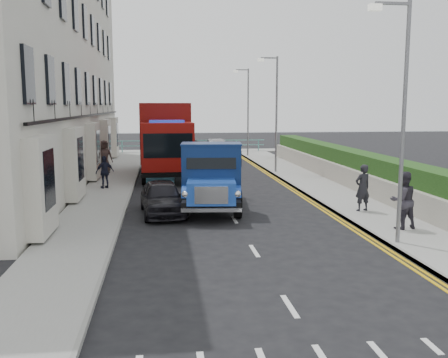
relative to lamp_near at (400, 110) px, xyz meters
The scene contains 22 objects.
ground 6.12m from the lamp_near, 154.42° to the left, with size 120.00×120.00×0.00m, color black.
pavement_west 14.98m from the lamp_near, 130.45° to the left, with size 2.40×38.00×0.12m, color gray.
pavement_east 11.74m from the lamp_near, 84.17° to the left, with size 2.60×38.00×0.12m, color gray.
promenade 31.53m from the lamp_near, 97.67° to the left, with size 30.00×2.50×0.12m, color gray.
sea_plane 62.27m from the lamp_near, 93.85° to the left, with size 120.00×120.00×0.00m, color slate.
terrace_west 20.52m from the lamp_near, 132.29° to the left, with size 6.31×30.20×14.25m.
garden_east 11.82m from the lamp_near, 74.59° to the left, with size 1.45×28.00×1.75m.
seafront_railing 30.68m from the lamp_near, 97.88° to the left, with size 13.00×0.08×1.11m.
lamp_near is the anchor object (origin of this frame).
lamp_mid 16.00m from the lamp_near, 90.00° to the left, with size 1.23×0.18×7.00m.
lamp_far 26.00m from the lamp_near, 90.00° to the left, with size 1.23×0.18×7.00m.
bedford_lorry 7.73m from the lamp_near, 132.58° to the left, with size 2.75×5.82×2.67m.
red_lorry 17.20m from the lamp_near, 112.71° to the left, with size 3.05×8.22×4.25m.
parked_car_front 9.18m from the lamp_near, 142.47° to the left, with size 1.54×3.82×1.30m, color black.
parked_car_mid 15.77m from the lamp_near, 116.09° to the left, with size 1.44×4.13×1.36m, color #5CA8C6.
parked_car_rear 18.97m from the lamp_near, 111.26° to the left, with size 2.14×5.26×1.53m, color #98979C.
seafront_car_left 29.59m from the lamp_near, 99.65° to the left, with size 2.67×5.79×1.61m, color black.
seafront_car_right 25.21m from the lamp_near, 95.76° to the left, with size 1.94×4.83×1.65m, color #B5B5BA.
pedestrian_east_near 5.34m from the lamp_near, 79.39° to the left, with size 0.65×0.43×1.79m, color black.
pedestrian_east_far 3.46m from the lamp_near, 56.52° to the left, with size 0.92×0.72×1.89m, color #302D37.
pedestrian_west_near 14.87m from the lamp_near, 130.95° to the left, with size 0.93×0.39×1.59m, color black.
pedestrian_west_far 19.82m from the lamp_near, 121.28° to the left, with size 0.95×0.62×1.95m, color #443431.
Camera 1 is at (-2.57, -15.58, 4.12)m, focal length 40.00 mm.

